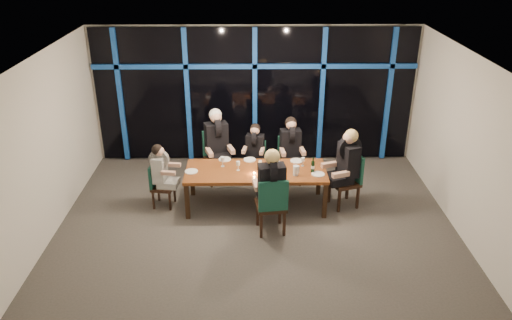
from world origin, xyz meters
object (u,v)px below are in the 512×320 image
object	(u,v)px
diner_far_right	(291,141)
diner_near_mid	(271,178)
chair_far_left	(216,153)
diner_far_left	(217,136)
chair_end_right	(349,177)
diner_end_right	(347,157)
diner_far_mid	(255,145)
chair_far_mid	(255,159)
water_pitcher	(296,170)
chair_far_right	(289,157)
chair_near_mid	(272,203)
chair_end_left	(159,183)
diner_end_left	(161,167)
dining_table	(256,173)
wine_bottle	(313,167)

from	to	relation	value
diner_far_right	diner_near_mid	size ratio (longest dim) A/B	0.90
chair_far_left	diner_far_left	distance (m)	0.43
chair_far_left	diner_far_right	size ratio (longest dim) A/B	1.14
chair_end_right	diner_end_right	distance (m)	0.42
chair_end_right	diner_far_mid	size ratio (longest dim) A/B	1.25
chair_far_mid	water_pitcher	world-z (taller)	water_pitcher
chair_far_right	chair_near_mid	bearing A→B (deg)	-109.72
diner_far_left	diner_far_mid	xyz separation A→B (m)	(0.76, -0.01, -0.20)
diner_end_right	chair_end_left	bearing A→B (deg)	-109.66
chair_end_left	diner_end_right	size ratio (longest dim) A/B	0.84
diner_far_right	chair_far_mid	bearing A→B (deg)	162.91
diner_far_left	diner_end_left	world-z (taller)	diner_far_left
diner_near_mid	dining_table	bearing A→B (deg)	-82.05
chair_near_mid	diner_far_left	xyz separation A→B (m)	(-1.03, 1.95, 0.43)
chair_far_mid	diner_end_right	bearing A→B (deg)	-22.39
diner_far_right	chair_end_left	bearing A→B (deg)	-167.44
chair_far_left	chair_end_left	world-z (taller)	chair_far_left
diner_far_left	water_pitcher	size ratio (longest dim) A/B	5.67
diner_far_mid	wine_bottle	size ratio (longest dim) A/B	2.84
diner_far_left	diner_near_mid	bearing A→B (deg)	-79.53
dining_table	chair_far_left	distance (m)	1.35
chair_far_mid	dining_table	bearing A→B (deg)	-79.67
dining_table	diner_far_right	distance (m)	1.20
dining_table	diner_end_right	bearing A→B (deg)	-0.22
chair_far_mid	diner_near_mid	bearing A→B (deg)	-72.28
chair_near_mid	water_pitcher	xyz separation A→B (m)	(0.46, 0.74, 0.24)
dining_table	chair_near_mid	bearing A→B (deg)	-74.72
dining_table	chair_far_left	world-z (taller)	chair_far_left
chair_end_left	diner_end_left	world-z (taller)	diner_end_left
chair_near_mid	diner_near_mid	xyz separation A→B (m)	(-0.01, 0.09, 0.42)
chair_end_right	wine_bottle	xyz separation A→B (m)	(-0.71, -0.12, 0.28)
chair_far_mid	diner_far_left	bearing A→B (deg)	-164.68
chair_far_mid	water_pitcher	bearing A→B (deg)	-50.18
diner_far_mid	water_pitcher	bearing A→B (deg)	-48.27
diner_far_left	diner_far_mid	world-z (taller)	diner_far_left
diner_end_right	wine_bottle	world-z (taller)	diner_end_right
chair_end_left	diner_far_right	xyz separation A→B (m)	(2.52, 0.91, 0.45)
diner_far_left	diner_end_left	xyz separation A→B (m)	(-0.97, -0.97, -0.20)
diner_far_mid	diner_end_left	distance (m)	1.98
diner_far_mid	dining_table	bearing A→B (deg)	-78.91
chair_end_left	diner_far_left	size ratio (longest dim) A/B	0.82
water_pitcher	diner_far_left	bearing A→B (deg)	125.93
diner_end_left	chair_far_mid	bearing A→B (deg)	-51.07
chair_end_right	diner_far_right	size ratio (longest dim) A/B	1.11
diner_end_left	diner_far_right	bearing A→B (deg)	-61.37
dining_table	diner_far_right	xyz separation A→B (m)	(0.71, 0.94, 0.24)
dining_table	chair_near_mid	distance (m)	0.99
chair_far_right	diner_end_left	bearing A→B (deg)	-164.96
chair_far_mid	chair_end_left	distance (m)	2.09
diner_end_right	diner_near_mid	world-z (taller)	diner_near_mid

